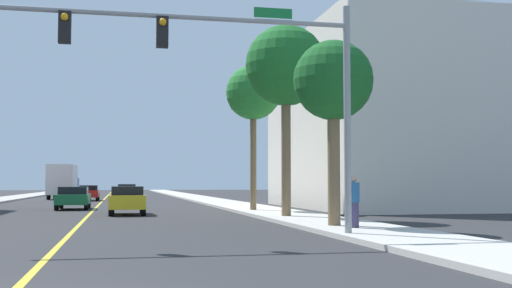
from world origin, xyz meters
TOP-DOWN VIEW (x-y plane):
  - ground at (0.00, 42.00)m, footprint 192.00×192.00m
  - sidewalk_right at (9.01, 42.00)m, footprint 3.21×168.00m
  - lane_marking_center at (0.00, 42.00)m, footprint 0.16×144.00m
  - building_right_near at (18.71, 30.06)m, footprint 12.67×17.46m
  - traffic_signal_mast at (4.42, 9.11)m, footprint 10.99×0.36m
  - palm_near at (8.49, 12.32)m, footprint 2.71×2.71m
  - palm_mid at (8.49, 18.64)m, footprint 3.54×3.54m
  - palm_far at (8.36, 24.97)m, footprint 2.92×2.92m
  - car_green at (-1.21, 31.13)m, footprint 1.85×4.25m
  - car_white at (2.14, 54.96)m, footprint 2.03×4.43m
  - car_yellow at (1.83, 24.02)m, footprint 1.75×3.90m
  - car_red at (-1.20, 50.05)m, footprint 1.75×4.44m
  - delivery_truck at (-3.94, 56.24)m, footprint 2.58×7.07m
  - pedestrian at (8.73, 11.11)m, footprint 0.38×0.38m

SIDE VIEW (x-z plane):
  - ground at x=0.00m, z-range 0.00..0.00m
  - lane_marking_center at x=0.00m, z-range 0.00..0.01m
  - sidewalk_right at x=9.01m, z-range 0.00..0.15m
  - car_green at x=-1.21m, z-range 0.05..1.38m
  - car_red at x=-1.20m, z-range 0.04..1.40m
  - car_yellow at x=1.83m, z-range 0.04..1.43m
  - car_white at x=2.14m, z-range 0.03..1.47m
  - pedestrian at x=8.73m, z-range 0.15..1.79m
  - delivery_truck at x=-3.94m, z-range 0.09..3.38m
  - traffic_signal_mast at x=4.42m, z-range 1.64..8.14m
  - palm_near at x=8.49m, z-range 1.81..8.05m
  - building_right_near at x=18.71m, z-range 0.00..10.95m
  - palm_far at x=8.36m, z-range 2.45..10.13m
  - palm_mid at x=8.49m, z-range 2.45..10.77m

